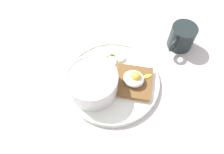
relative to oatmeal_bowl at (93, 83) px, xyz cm
name	(u,v)px	position (x,y,z in cm)	size (l,w,h in cm)	color
ground_plane	(112,84)	(3.75, 4.68, -5.49)	(120.00, 120.00, 2.00)	beige
plate	(112,81)	(3.75, 4.68, -3.70)	(28.02, 28.02, 1.60)	white
oatmeal_bowl	(93,83)	(0.00, 0.00, 0.00)	(13.98, 13.98, 7.07)	white
toast_slice	(133,82)	(9.76, 6.01, -2.59)	(12.56, 12.56, 1.63)	brown
poached_egg	(134,78)	(9.89, 6.13, -0.50)	(7.66, 6.96, 3.53)	white
banana_slice_front	(107,53)	(-1.37, 12.84, -2.71)	(4.42, 4.37, 1.85)	beige
banana_slice_left	(101,58)	(-2.26, 10.31, -2.89)	(5.10, 5.10, 1.27)	#F5E9BD
banana_slice_back	(111,62)	(0.99, 10.23, -2.96)	(3.92, 3.97, 1.21)	#FAF1BE
banana_slice_right	(114,51)	(0.62, 14.37, -2.84)	(3.59, 3.48, 1.59)	beige
banana_slice_inner	(120,58)	(3.12, 12.87, -2.96)	(3.52, 3.58, 1.23)	beige
coffee_mug	(182,37)	(18.71, 25.99, -0.48)	(7.86, 10.84, 7.80)	#1E2728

